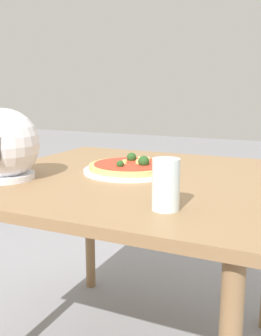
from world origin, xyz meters
TOP-DOWN VIEW (x-y plane):
  - dining_table at (0.00, 0.00)m, footprint 1.01×1.03m
  - pizza_plate at (0.02, -0.04)m, footprint 0.34×0.34m
  - pizza at (0.02, -0.04)m, footprint 0.30×0.30m
  - motorcycle_helmet at (0.36, 0.24)m, footprint 0.24×0.24m
  - drinking_glass at (-0.25, 0.33)m, footprint 0.07×0.07m

SIDE VIEW (x-z plane):
  - dining_table at x=0.00m, z-range 0.29..1.03m
  - pizza_plate at x=0.02m, z-range 0.75..0.76m
  - pizza at x=0.02m, z-range 0.74..0.80m
  - drinking_glass at x=-0.25m, z-range 0.75..0.88m
  - motorcycle_helmet at x=0.36m, z-range 0.74..0.98m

